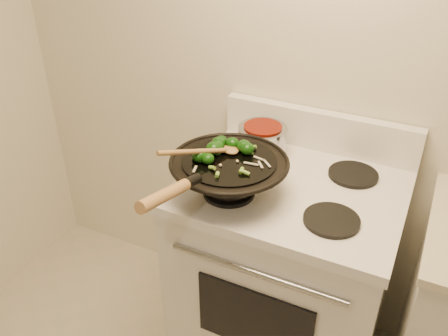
% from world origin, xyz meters
% --- Properties ---
extents(stove, '(0.78, 0.67, 1.08)m').
position_xyz_m(stove, '(-0.29, 1.17, 0.47)').
color(stove, white).
rests_on(stove, ground).
extents(wok, '(0.40, 0.67, 0.24)m').
position_xyz_m(wok, '(-0.47, 1.01, 1.00)').
color(wok, black).
rests_on(wok, stove).
extents(stirfry, '(0.25, 0.25, 0.05)m').
position_xyz_m(stirfry, '(-0.51, 1.05, 1.07)').
color(stirfry, '#0E3809').
rests_on(stirfry, wok).
extents(wooden_spoon, '(0.18, 0.28, 0.09)m').
position_xyz_m(wooden_spoon, '(-0.53, 1.00, 1.09)').
color(wooden_spoon, '#9D723E').
rests_on(wooden_spoon, wok).
extents(saucepan, '(0.19, 0.30, 0.11)m').
position_xyz_m(saucepan, '(-0.47, 1.32, 0.99)').
color(saucepan, '#999CA2').
rests_on(saucepan, stove).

